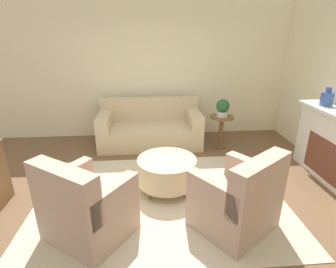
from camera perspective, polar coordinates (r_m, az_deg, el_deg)
name	(u,v)px	position (r m, az deg, el deg)	size (l,w,h in m)	color
ground_plane	(161,199)	(3.74, -1.64, -13.95)	(16.00, 16.00, 0.00)	brown
wall_back	(153,71)	(5.71, -3.30, 13.56)	(9.08, 0.12, 2.80)	beige
rug	(161,199)	(3.74, -1.64, -13.89)	(3.36, 2.45, 0.01)	beige
couch	(150,129)	(5.35, -3.91, 1.15)	(2.02, 0.91, 0.90)	#C6B289
armchair_left	(85,208)	(3.08, -17.65, -15.20)	(1.11, 1.09, 0.96)	tan
armchair_right	(239,201)	(3.16, 15.10, -13.83)	(1.11, 1.09, 0.96)	tan
ottoman_table	(167,170)	(3.79, -0.24, -7.93)	(0.85, 0.85, 0.48)	#C6B289
side_table	(221,127)	(5.26, 11.50, 1.57)	(0.46, 0.46, 0.63)	brown
fireplace	(336,146)	(4.67, 32.79, -2.20)	(0.44, 1.58, 1.09)	silver
vase_mantel_near	(327,98)	(4.79, 31.32, 6.67)	(0.19, 0.19, 0.29)	#38569E
potted_plant_on_side_table	(223,108)	(5.15, 11.81, 5.64)	(0.26, 0.26, 0.34)	beige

